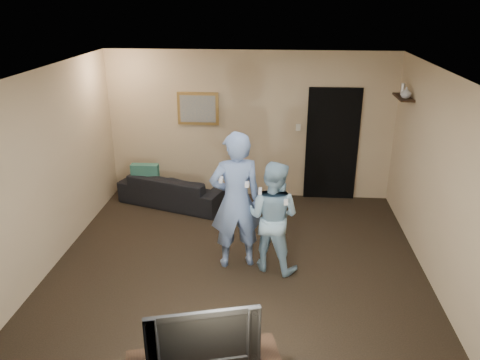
# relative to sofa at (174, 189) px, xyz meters

# --- Properties ---
(ground) EXTENTS (5.00, 5.00, 0.00)m
(ground) POSITION_rel_sofa_xyz_m (1.30, -1.98, -0.27)
(ground) COLOR black
(ground) RESTS_ON ground
(ceiling) EXTENTS (5.00, 5.00, 0.04)m
(ceiling) POSITION_rel_sofa_xyz_m (1.30, -1.98, 2.33)
(ceiling) COLOR silver
(ceiling) RESTS_ON wall_back
(wall_back) EXTENTS (5.00, 0.04, 2.60)m
(wall_back) POSITION_rel_sofa_xyz_m (1.30, 0.52, 1.03)
(wall_back) COLOR tan
(wall_back) RESTS_ON ground
(wall_front) EXTENTS (5.00, 0.04, 2.60)m
(wall_front) POSITION_rel_sofa_xyz_m (1.30, -4.48, 1.03)
(wall_front) COLOR tan
(wall_front) RESTS_ON ground
(wall_left) EXTENTS (0.04, 5.00, 2.60)m
(wall_left) POSITION_rel_sofa_xyz_m (-1.20, -1.98, 1.03)
(wall_left) COLOR tan
(wall_left) RESTS_ON ground
(wall_right) EXTENTS (0.04, 5.00, 2.60)m
(wall_right) POSITION_rel_sofa_xyz_m (3.80, -1.98, 1.03)
(wall_right) COLOR tan
(wall_right) RESTS_ON ground
(sofa) EXTENTS (2.00, 1.29, 0.55)m
(sofa) POSITION_rel_sofa_xyz_m (0.00, 0.00, 0.00)
(sofa) COLOR black
(sofa) RESTS_ON ground
(throw_pillow) EXTENTS (0.48, 0.16, 0.47)m
(throw_pillow) POSITION_rel_sofa_xyz_m (-0.49, 0.00, 0.21)
(throw_pillow) COLOR #1C554A
(throw_pillow) RESTS_ON sofa
(painting_frame) EXTENTS (0.72, 0.05, 0.57)m
(painting_frame) POSITION_rel_sofa_xyz_m (0.40, 0.50, 1.33)
(painting_frame) COLOR olive
(painting_frame) RESTS_ON wall_back
(painting_canvas) EXTENTS (0.62, 0.01, 0.47)m
(painting_canvas) POSITION_rel_sofa_xyz_m (0.40, 0.47, 1.33)
(painting_canvas) COLOR slate
(painting_canvas) RESTS_ON painting_frame
(doorway) EXTENTS (0.90, 0.06, 2.00)m
(doorway) POSITION_rel_sofa_xyz_m (2.75, 0.49, 0.73)
(doorway) COLOR black
(doorway) RESTS_ON ground
(light_switch) EXTENTS (0.08, 0.02, 0.12)m
(light_switch) POSITION_rel_sofa_xyz_m (2.15, 0.50, 1.03)
(light_switch) COLOR silver
(light_switch) RESTS_ON wall_back
(wall_shelf) EXTENTS (0.20, 0.60, 0.03)m
(wall_shelf) POSITION_rel_sofa_xyz_m (3.69, -0.18, 1.72)
(wall_shelf) COLOR black
(wall_shelf) RESTS_ON wall_right
(shelf_vase) EXTENTS (0.16, 0.16, 0.16)m
(shelf_vase) POSITION_rel_sofa_xyz_m (3.69, -0.30, 1.81)
(shelf_vase) COLOR silver
(shelf_vase) RESTS_ON wall_shelf
(shelf_figurine) EXTENTS (0.06, 0.06, 0.18)m
(shelf_figurine) POSITION_rel_sofa_xyz_m (3.69, -0.08, 1.82)
(shelf_figurine) COLOR silver
(shelf_figurine) RESTS_ON wall_shelf
(television) EXTENTS (0.97, 0.37, 0.56)m
(television) POSITION_rel_sofa_xyz_m (1.19, -4.26, 0.50)
(television) COLOR black
(television) RESTS_ON tv_console
(wii_player_left) EXTENTS (0.78, 0.62, 1.88)m
(wii_player_left) POSITION_rel_sofa_xyz_m (1.27, -1.90, 0.67)
(wii_player_left) COLOR #6A84B7
(wii_player_left) RESTS_ON ground
(wii_player_right) EXTENTS (0.89, 0.80, 1.51)m
(wii_player_right) POSITION_rel_sofa_xyz_m (1.75, -1.95, 0.48)
(wii_player_right) COLOR #8FB8D0
(wii_player_right) RESTS_ON ground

